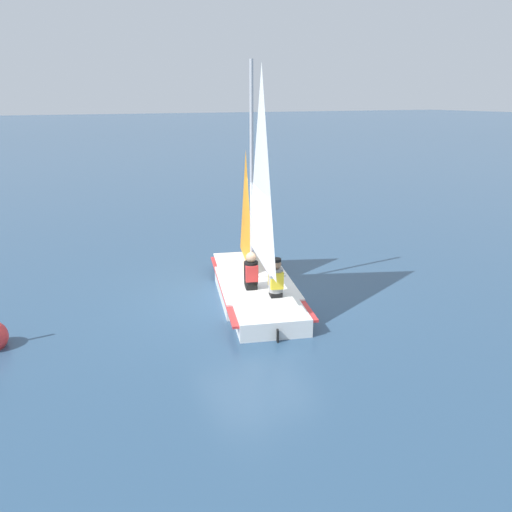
% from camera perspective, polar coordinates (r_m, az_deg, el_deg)
% --- Properties ---
extents(ground_plane, '(260.00, 260.00, 0.00)m').
position_cam_1_polar(ground_plane, '(11.26, 0.00, -4.65)').
color(ground_plane, '#2D4C6B').
extents(sailboat_main, '(2.66, 4.53, 5.03)m').
position_cam_1_polar(sailboat_main, '(10.98, 0.03, -1.49)').
color(sailboat_main, white).
rests_on(sailboat_main, ground_plane).
extents(sailor_helm, '(0.37, 0.40, 1.16)m').
position_cam_1_polar(sailor_helm, '(10.66, -0.58, -2.37)').
color(sailor_helm, black).
rests_on(sailor_helm, ground_plane).
extents(sailor_crew, '(0.37, 0.40, 1.16)m').
position_cam_1_polar(sailor_crew, '(10.27, 2.27, -3.14)').
color(sailor_crew, black).
rests_on(sailor_crew, ground_plane).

